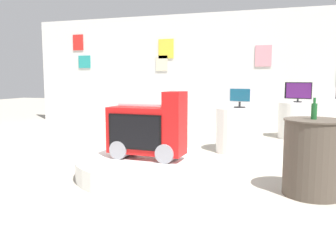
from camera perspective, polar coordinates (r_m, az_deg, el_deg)
The scene contains 10 objects.
ground_plane at distance 4.65m, azimuth -0.03°, elevation -8.66°, with size 30.00×30.00×0.00m, color #A8A091.
back_wall_display at distance 9.25m, azimuth 9.47°, elevation 8.25°, with size 11.13×0.13×2.95m.
main_display_pedestal at distance 4.56m, azimuth -3.49°, elevation -7.47°, with size 1.79×1.79×0.24m, color white.
novelty_firetruck_tv at distance 4.45m, azimuth -3.34°, elevation -1.69°, with size 1.00×0.44×0.86m.
display_pedestal_left_rear at distance 6.12m, azimuth 11.49°, elevation -1.37°, with size 0.78×0.78×0.76m, color white.
tv_on_left_rear at distance 6.06m, azimuth 11.62°, elevation 3.91°, with size 0.37×0.20×0.33m.
display_pedestal_center_rear at distance 7.89m, azimuth 20.25°, elevation 0.19°, with size 0.76×0.76×0.76m, color white.
tv_on_center_rear at distance 7.84m, azimuth 20.45°, elevation 4.64°, with size 0.53×0.20×0.42m.
side_table_round at distance 4.08m, azimuth 22.61°, elevation -5.33°, with size 0.64×0.64×0.83m.
bottle_on_side_table at distance 4.01m, azimuth 22.71°, elevation 1.65°, with size 0.06×0.06×0.23m.
Camera 1 is at (1.38, -4.26, 1.25)m, focal length 37.40 mm.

